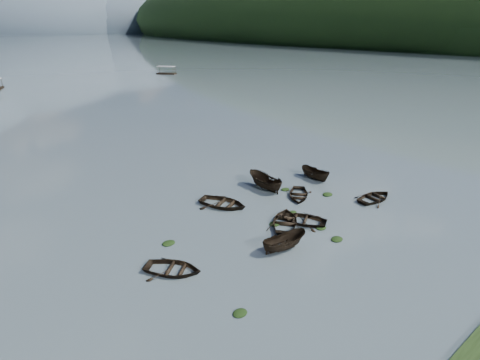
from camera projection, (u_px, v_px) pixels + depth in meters
ground_plane at (332, 247)px, 30.29m from camera, size 2400.00×2400.00×0.00m
right_hill_far at (429, 39)px, 453.80m from camera, size 520.00×1200.00×190.00m
haze_mtn_c at (21, 33)px, 759.33m from camera, size 520.00×520.00×260.00m
haze_mtn_d at (108, 32)px, 863.03m from camera, size 520.00×520.00×220.00m
rowboat_0 at (173, 272)px, 27.32m from camera, size 5.10×5.25×0.89m
rowboat_1 at (285, 224)px, 33.83m from camera, size 5.64×5.53×0.96m
rowboat_2 at (284, 249)px, 30.10m from camera, size 4.21×2.12×1.55m
rowboat_3 at (302, 222)px, 34.21m from camera, size 4.89×5.35×0.91m
rowboat_4 at (375, 200)px, 38.52m from camera, size 4.51×3.38×0.89m
rowboat_5 at (315, 179)px, 43.73m from camera, size 1.55×4.02×1.55m
rowboat_6 at (223, 206)px, 37.20m from camera, size 5.36×5.99×1.02m
rowboat_7 at (298, 197)px, 39.19m from camera, size 5.00×4.93×0.85m
rowboat_8 at (265, 189)px, 41.08m from camera, size 1.85×4.80×1.85m
weed_clump_0 at (240, 314)px, 23.36m from camera, size 0.98×0.80×0.21m
weed_clump_1 at (321, 228)px, 33.12m from camera, size 1.01×0.81×0.22m
weed_clump_2 at (337, 240)px, 31.35m from camera, size 1.11×0.88×0.24m
weed_clump_3 at (293, 213)px, 35.86m from camera, size 0.83×0.70×0.18m
weed_clump_4 at (328, 195)px, 39.56m from camera, size 1.17×0.93×0.24m
weed_clump_5 at (169, 244)px, 30.79m from camera, size 1.10×0.89×0.23m
weed_clump_6 at (275, 224)px, 33.77m from camera, size 1.10×0.92×0.23m
weed_clump_7 at (285, 190)px, 40.77m from camera, size 1.00×0.80×0.22m
pontoon_right at (167, 74)px, 134.56m from camera, size 6.56×6.96×2.59m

